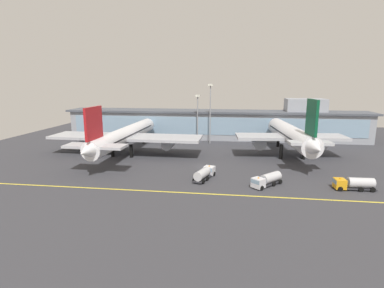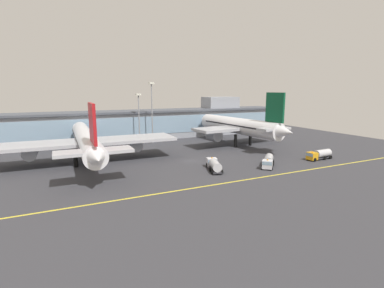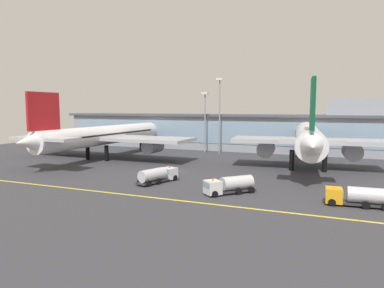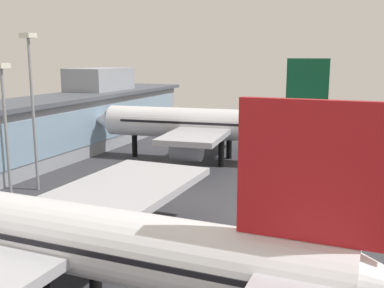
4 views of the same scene
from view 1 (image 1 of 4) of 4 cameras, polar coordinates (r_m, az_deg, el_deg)
name	(u,v)px [view 1 (image 1 of 4)]	position (r m, az deg, el deg)	size (l,w,h in m)	color
ground_plane	(204,166)	(87.84, 2.31, -4.26)	(180.00, 180.00, 0.00)	#38383D
taxiway_centreline_stripe	(194,193)	(67.08, 0.45, -9.38)	(144.00, 0.50, 0.01)	yellow
terminal_building	(218,124)	(130.43, 5.07, 3.92)	(129.62, 14.00, 17.45)	#9399A3
airliner_near_left	(125,136)	(102.88, -12.66, 1.55)	(51.43, 58.84, 17.92)	black
airliner_near_right	(291,135)	(102.37, 18.35, 1.62)	(35.87, 51.16, 19.88)	black
fuel_tanker_truck	(205,173)	(76.31, 2.46, -5.56)	(5.28, 9.35, 2.90)	black
baggage_tug_near	(266,180)	(73.22, 14.02, -6.66)	(8.00, 8.21, 2.90)	black
service_truck_far	(353,183)	(77.88, 28.43, -6.65)	(9.15, 3.27, 2.90)	black
apron_light_mast_west	(198,111)	(119.41, 1.08, 6.37)	(1.80, 1.80, 19.36)	gray
apron_light_mast_centre	(210,105)	(118.14, 3.51, 7.45)	(1.80, 1.80, 23.59)	gray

